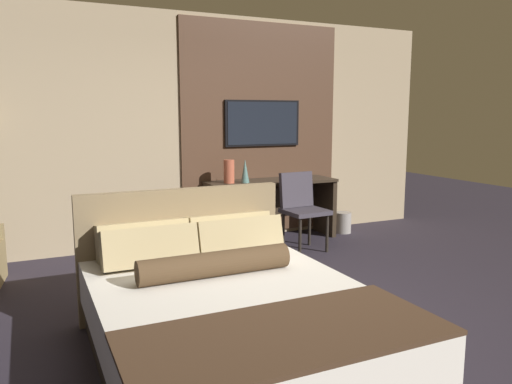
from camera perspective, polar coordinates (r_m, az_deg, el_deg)
The scene contains 10 objects.
ground_plane at distance 4.05m, azimuth 1.55°, elevation -14.40°, with size 16.00×16.00×0.00m, color #28232D.
wall_back_tv_panel at distance 6.19m, azimuth -7.99°, elevation 6.96°, with size 7.20×0.09×2.80m.
bed at distance 3.31m, azimuth -3.35°, elevation -13.98°, with size 1.64×2.18×1.01m.
desk at distance 6.38m, azimuth 1.61°, elevation -0.86°, with size 1.67×0.54×0.77m.
tv at distance 6.49m, azimuth 0.77°, elevation 7.87°, with size 1.04×0.04×0.59m.
desk_chair at distance 5.93m, azimuth 5.17°, elevation -1.30°, with size 0.50×0.50×0.92m.
vase_tall at distance 6.06m, azimuth -1.26°, elevation 2.41°, with size 0.11×0.11×0.28m.
vase_short at distance 6.03m, azimuth -3.10°, elevation 2.36°, with size 0.13×0.13×0.28m.
book at distance 6.45m, azimuth 5.15°, elevation 1.64°, with size 0.24×0.19×0.03m.
waste_bin at distance 6.90m, azimuth 9.91°, elevation -3.45°, with size 0.22×0.22×0.28m.
Camera 1 is at (-1.66, -3.33, 1.60)m, focal length 35.00 mm.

